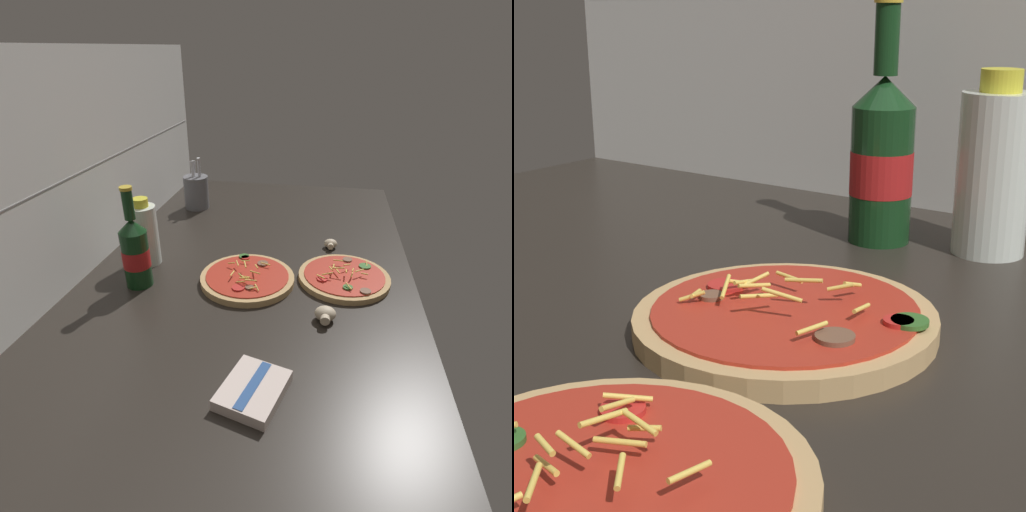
# 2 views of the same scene
# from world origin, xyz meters

# --- Properties ---
(counter_slab) EXTENTS (1.60, 0.90, 0.03)m
(counter_slab) POSITION_xyz_m (0.00, 0.00, 0.01)
(counter_slab) COLOR #28231E
(counter_slab) RESTS_ON ground
(tile_backsplash) EXTENTS (1.60, 0.01, 0.60)m
(tile_backsplash) POSITION_xyz_m (0.00, 0.45, 0.30)
(tile_backsplash) COLOR white
(tile_backsplash) RESTS_ON ground
(pizza_near) EXTENTS (0.25, 0.25, 0.05)m
(pizza_near) POSITION_xyz_m (-0.03, -0.26, 0.03)
(pizza_near) COLOR tan
(pizza_near) RESTS_ON counter_slab
(pizza_far) EXTENTS (0.25, 0.25, 0.05)m
(pizza_far) POSITION_xyz_m (-0.08, -0.00, 0.04)
(pizza_far) COLOR tan
(pizza_far) RESTS_ON counter_slab
(beer_bottle) EXTENTS (0.07, 0.07, 0.27)m
(beer_bottle) POSITION_xyz_m (-0.14, 0.28, 0.12)
(beer_bottle) COLOR #143819
(beer_bottle) RESTS_ON counter_slab
(oil_bottle) EXTENTS (0.08, 0.08, 0.20)m
(oil_bottle) POSITION_xyz_m (-0.02, 0.31, 0.12)
(oil_bottle) COLOR silver
(oil_bottle) RESTS_ON counter_slab
(mushroom_left) EXTENTS (0.04, 0.04, 0.03)m
(mushroom_left) POSITION_xyz_m (0.17, -0.22, 0.04)
(mushroom_left) COLOR beige
(mushroom_left) RESTS_ON counter_slab
(mushroom_right) EXTENTS (0.05, 0.05, 0.03)m
(mushroom_right) POSITION_xyz_m (-0.22, -0.21, 0.04)
(mushroom_right) COLOR beige
(mushroom_right) RESTS_ON counter_slab
(utensil_crock) EXTENTS (0.10, 0.10, 0.20)m
(utensil_crock) POSITION_xyz_m (0.44, 0.31, 0.09)
(utensil_crock) COLOR slate
(utensil_crock) RESTS_ON counter_slab
(dish_towel) EXTENTS (0.15, 0.14, 0.03)m
(dish_towel) POSITION_xyz_m (-0.47, -0.09, 0.04)
(dish_towel) COLOR beige
(dish_towel) RESTS_ON counter_slab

